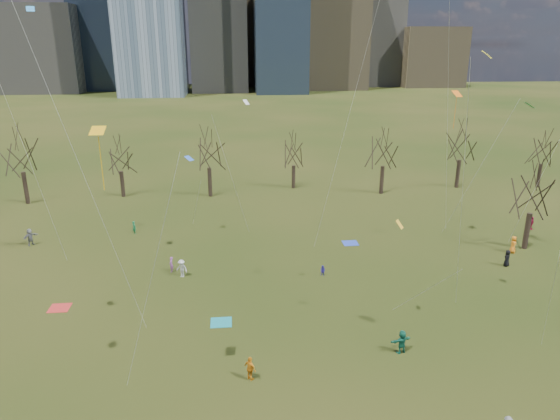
{
  "coord_description": "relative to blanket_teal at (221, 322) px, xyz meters",
  "views": [
    {
      "loc": [
        -3.8,
        -27.04,
        20.04
      ],
      "look_at": [
        0.0,
        12.0,
        7.0
      ],
      "focal_mm": 32.0,
      "sensor_mm": 36.0,
      "label": 1
    }
  ],
  "objects": [
    {
      "name": "ground",
      "position": [
        5.03,
        -6.42,
        -0.01
      ],
      "size": [
        500.0,
        500.0,
        0.0
      ],
      "primitive_type": "plane",
      "color": "black",
      "rests_on": "ground"
    },
    {
      "name": "bare_tree_row",
      "position": [
        4.95,
        30.8,
        6.1
      ],
      "size": [
        113.04,
        29.8,
        9.5
      ],
      "color": "black",
      "rests_on": "ground"
    },
    {
      "name": "blanket_teal",
      "position": [
        0.0,
        0.0,
        0.0
      ],
      "size": [
        1.6,
        1.5,
        0.03
      ],
      "primitive_type": "cube",
      "color": "teal",
      "rests_on": "ground"
    },
    {
      "name": "blanket_navy",
      "position": [
        13.43,
        14.69,
        0.0
      ],
      "size": [
        1.6,
        1.5,
        0.03
      ],
      "primitive_type": "cube",
      "color": "blue",
      "rests_on": "ground"
    },
    {
      "name": "blanket_crimson",
      "position": [
        -12.91,
        3.46,
        0.0
      ],
      "size": [
        1.6,
        1.5,
        0.03
      ],
      "primitive_type": "cube",
      "color": "red",
      "rests_on": "ground"
    },
    {
      "name": "person_4",
      "position": [
        1.94,
        -7.0,
        0.8
      ],
      "size": [
        0.94,
        0.98,
        1.64
      ],
      "primitive_type": "imported",
      "rotation": [
        0.0,
        0.0,
        2.31
      ],
      "color": "orange",
      "rests_on": "ground"
    },
    {
      "name": "person_5",
      "position": [
        12.32,
        -5.09,
        0.84
      ],
      "size": [
        1.66,
        0.97,
        1.7
      ],
      "primitive_type": "imported",
      "rotation": [
        0.0,
        0.0,
        3.46
      ],
      "color": "#176A51",
      "rests_on": "ground"
    },
    {
      "name": "person_6",
      "position": [
        26.88,
        7.61,
        0.79
      ],
      "size": [
        0.92,
        0.93,
        1.61
      ],
      "primitive_type": "imported",
      "rotation": [
        0.0,
        0.0,
        3.95
      ],
      "color": "black",
      "rests_on": "ground"
    },
    {
      "name": "person_7",
      "position": [
        -4.71,
        9.45,
        0.72
      ],
      "size": [
        0.41,
        0.57,
        1.47
      ],
      "primitive_type": "imported",
      "rotation": [
        0.0,
        0.0,
        4.6
      ],
      "color": "#9A4F9E",
      "rests_on": "ground"
    },
    {
      "name": "person_8",
      "position": [
        9.1,
        7.19,
        0.5
      ],
      "size": [
        0.63,
        0.63,
        1.02
      ],
      "primitive_type": "imported",
      "rotation": [
        0.0,
        0.0,
        5.5
      ],
      "color": "#2E249D",
      "rests_on": "ground"
    },
    {
      "name": "person_9",
      "position": [
        -3.63,
        8.26,
        0.82
      ],
      "size": [
        1.24,
        1.03,
        1.67
      ],
      "primitive_type": "imported",
      "rotation": [
        0.0,
        0.0,
        5.83
      ],
      "color": "silver",
      "rests_on": "ground"
    },
    {
      "name": "person_10",
      "position": [
        34.9,
        16.8,
        0.73
      ],
      "size": [
        0.93,
        0.8,
        1.5
      ],
      "primitive_type": "imported",
      "rotation": [
        0.0,
        0.0,
        0.61
      ],
      "color": "#AB183C",
      "rests_on": "ground"
    },
    {
      "name": "person_11",
      "position": [
        -20.1,
        17.43,
        0.9
      ],
      "size": [
        1.42,
        1.69,
        1.83
      ],
      "primitive_type": "imported",
      "rotation": [
        0.0,
        0.0,
        0.95
      ],
      "color": "slate",
      "rests_on": "ground"
    },
    {
      "name": "person_12",
      "position": [
        29.15,
        10.59,
        0.88
      ],
      "size": [
        0.81,
        1.01,
        1.78
      ],
      "primitive_type": "imported",
      "rotation": [
        0.0,
        0.0,
        1.25
      ],
      "color": "orange",
      "rests_on": "ground"
    },
    {
      "name": "person_13",
      "position": [
        -9.88,
        19.83,
        0.71
      ],
      "size": [
        0.61,
        0.62,
        1.44
      ],
      "primitive_type": "imported",
      "rotation": [
        0.0,
        0.0,
        2.28
      ],
      "color": "#1B7A46",
      "rests_on": "ground"
    },
    {
      "name": "kites_airborne",
      "position": [
        5.78,
        0.69,
        13.76
      ],
      "size": [
        47.89,
        35.2,
        32.97
      ],
      "color": "yellow",
      "rests_on": "ground"
    }
  ]
}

